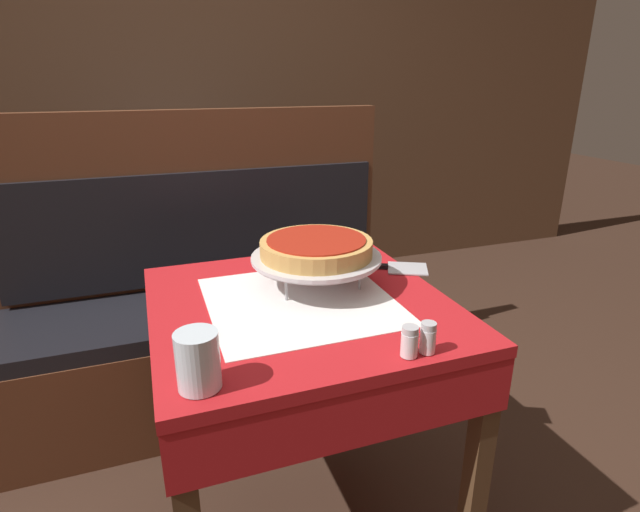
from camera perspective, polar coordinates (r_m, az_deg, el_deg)
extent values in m
cube|color=red|center=(1.32, -2.27, -5.76)|extent=(0.76, 0.76, 0.03)
cube|color=white|center=(1.31, -2.28, -5.13)|extent=(0.47, 0.47, 0.00)
cube|color=red|center=(1.36, -2.22, -8.96)|extent=(0.76, 0.76, 0.14)
cube|color=#4C331E|center=(1.42, 17.36, -23.37)|extent=(0.05, 0.05, 0.74)
cube|color=#4C331E|center=(1.76, -16.76, -13.86)|extent=(0.05, 0.05, 0.74)
cube|color=#4C331E|center=(1.90, 4.82, -10.42)|extent=(0.05, 0.05, 0.74)
cube|color=#194799|center=(2.80, -16.02, 7.29)|extent=(0.62, 0.62, 0.03)
cube|color=white|center=(2.80, -16.05, 7.61)|extent=(0.38, 0.38, 0.00)
cube|color=#194799|center=(2.82, -15.87, 5.75)|extent=(0.62, 0.62, 0.13)
cube|color=#4C331E|center=(2.64, -20.68, -2.69)|extent=(0.05, 0.05, 0.73)
cube|color=#4C331E|center=(2.68, -8.93, -1.30)|extent=(0.05, 0.05, 0.73)
cube|color=#4C331E|center=(3.16, -20.71, 0.95)|extent=(0.05, 0.05, 0.73)
cube|color=#4C331E|center=(3.19, -10.87, 2.08)|extent=(0.05, 0.05, 0.73)
cube|color=brown|center=(2.17, -11.91, -11.53)|extent=(1.58, 0.51, 0.42)
cube|color=black|center=(2.05, -12.38, -5.81)|extent=(1.54, 0.50, 0.06)
cube|color=brown|center=(2.14, -13.99, 6.23)|extent=(1.58, 0.06, 0.72)
cube|color=black|center=(2.12, -13.62, 3.14)|extent=(1.51, 0.02, 0.46)
cube|color=brown|center=(3.25, -14.13, 17.16)|extent=(6.00, 0.04, 2.40)
cylinder|color=#ADADB2|center=(1.49, -1.96, -0.38)|extent=(0.01, 0.01, 0.08)
cylinder|color=#ADADB2|center=(1.30, -3.90, -3.53)|extent=(0.01, 0.01, 0.08)
cylinder|color=#ADADB2|center=(1.37, 4.57, -2.35)|extent=(0.01, 0.01, 0.08)
cylinder|color=#ADADB2|center=(1.37, -0.42, -0.67)|extent=(0.24, 0.24, 0.01)
cylinder|color=silver|center=(1.37, -0.42, -0.44)|extent=(0.35, 0.35, 0.01)
cylinder|color=silver|center=(1.37, -0.42, -0.12)|extent=(0.36, 0.36, 0.01)
cylinder|color=tan|center=(1.36, -0.43, 0.95)|extent=(0.31, 0.31, 0.04)
cylinder|color=#A82314|center=(1.35, -0.43, 1.87)|extent=(0.27, 0.27, 0.01)
cube|color=#BCBCC1|center=(1.54, 9.97, -1.42)|extent=(0.15, 0.14, 0.00)
cube|color=black|center=(1.54, 4.94, -1.07)|extent=(0.15, 0.09, 0.01)
cylinder|color=silver|center=(0.97, -13.78, -11.52)|extent=(0.08, 0.08, 0.11)
cylinder|color=silver|center=(1.07, 10.17, -9.92)|extent=(0.04, 0.04, 0.05)
cylinder|color=#B7B7BC|center=(1.06, 10.28, -8.32)|extent=(0.03, 0.03, 0.01)
cylinder|color=silver|center=(1.09, 12.20, -9.44)|extent=(0.03, 0.03, 0.05)
cylinder|color=#B7B7BC|center=(1.08, 12.33, -7.84)|extent=(0.03, 0.03, 0.02)
cube|color=black|center=(2.83, -17.63, 7.92)|extent=(0.13, 0.13, 0.03)
cylinder|color=black|center=(2.81, -17.83, 9.72)|extent=(0.01, 0.01, 0.15)
cylinder|color=#99194C|center=(2.86, -17.83, 9.51)|extent=(0.04, 0.04, 0.12)
cylinder|color=gold|center=(2.79, -18.53, 9.21)|extent=(0.04, 0.04, 0.12)
cylinder|color=white|center=(2.80, -17.00, 9.38)|extent=(0.04, 0.04, 0.12)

